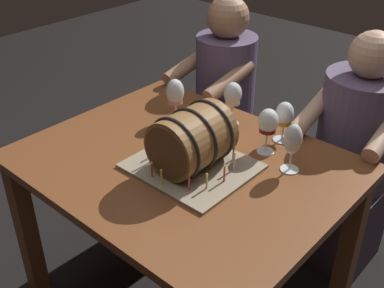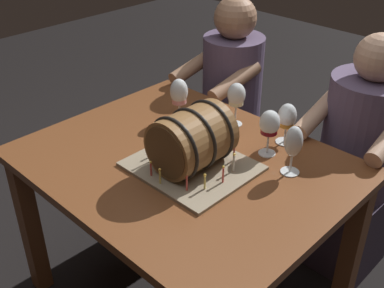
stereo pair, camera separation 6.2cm
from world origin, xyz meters
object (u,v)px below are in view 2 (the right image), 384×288
object	(u,v)px
barrel_cake	(192,142)
wine_glass_white	(236,96)
person_seated_right	(355,169)
wine_glass_rose	(179,93)
person_seated_left	(230,117)
dining_table	(185,185)
wine_glass_red	(270,125)
wine_glass_amber	(287,118)
wine_glass_empty	(293,143)

from	to	relation	value
barrel_cake	wine_glass_white	xyz separation A→B (m)	(-0.10, 0.36, 0.02)
person_seated_right	barrel_cake	bearing A→B (deg)	-113.06
wine_glass_rose	person_seated_left	bearing A→B (deg)	102.92
dining_table	person_seated_right	size ratio (longest dim) A/B	1.03
person_seated_left	wine_glass_rose	bearing A→B (deg)	-77.08
person_seated_right	wine_glass_red	bearing A→B (deg)	-110.36
wine_glass_rose	dining_table	bearing A→B (deg)	-41.13
wine_glass_rose	person_seated_right	bearing A→B (deg)	38.46
dining_table	wine_glass_white	size ratio (longest dim) A/B	6.28
barrel_cake	wine_glass_rose	distance (m)	0.39
person_seated_left	person_seated_right	distance (m)	0.72
wine_glass_white	wine_glass_amber	distance (m)	0.24
dining_table	wine_glass_empty	bearing A→B (deg)	32.16
wine_glass_rose	wine_glass_white	world-z (taller)	wine_glass_white
wine_glass_empty	wine_glass_red	world-z (taller)	wine_glass_empty
dining_table	barrel_cake	bearing A→B (deg)	-16.75
wine_glass_amber	person_seated_left	xyz separation A→B (m)	(-0.55, 0.34, -0.33)
wine_glass_rose	wine_glass_white	bearing A→B (deg)	31.54
wine_glass_amber	person_seated_left	bearing A→B (deg)	148.76
wine_glass_white	wine_glass_red	world-z (taller)	wine_glass_white
dining_table	barrel_cake	world-z (taller)	barrel_cake
wine_glass_empty	person_seated_left	distance (m)	0.92
barrel_cake	wine_glass_amber	bearing A→B (deg)	70.31
wine_glass_rose	wine_glass_red	size ratio (longest dim) A/B	1.00
dining_table	person_seated_left	xyz separation A→B (m)	(-0.36, 0.71, -0.11)
wine_glass_rose	wine_glass_empty	size ratio (longest dim) A/B	0.98
person_seated_left	dining_table	bearing A→B (deg)	-62.82
dining_table	wine_glass_amber	bearing A→B (deg)	62.43
wine_glass_empty	person_seated_right	xyz separation A→B (m)	(0.03, 0.50, -0.34)
wine_glass_white	dining_table	bearing A→B (deg)	-82.82
wine_glass_white	wine_glass_red	distance (m)	0.26
barrel_cake	wine_glass_amber	xyz separation A→B (m)	(0.14, 0.39, 0.00)
wine_glass_amber	wine_glass_rose	bearing A→B (deg)	-161.31
wine_glass_amber	dining_table	bearing A→B (deg)	-117.57
barrel_cake	wine_glass_white	size ratio (longest dim) A/B	2.22
wine_glass_amber	person_seated_left	world-z (taller)	person_seated_left
person_seated_left	person_seated_right	bearing A→B (deg)	0.02
wine_glass_red	person_seated_left	size ratio (longest dim) A/B	0.16
barrel_cake	wine_glass_rose	size ratio (longest dim) A/B	2.28
barrel_cake	wine_glass_red	size ratio (longest dim) A/B	2.29
wine_glass_white	wine_glass_red	bearing A→B (deg)	-21.65
dining_table	person_seated_right	bearing A→B (deg)	62.83
wine_glass_red	person_seated_right	bearing A→B (deg)	69.64
wine_glass_amber	wine_glass_red	size ratio (longest dim) A/B	0.92
wine_glass_empty	person_seated_right	world-z (taller)	person_seated_right
wine_glass_rose	person_seated_right	world-z (taller)	person_seated_right
wine_glass_red	person_seated_right	size ratio (longest dim) A/B	0.16
dining_table	person_seated_right	distance (m)	0.80
wine_glass_white	wine_glass_red	size ratio (longest dim) A/B	1.03
wine_glass_rose	person_seated_left	world-z (taller)	person_seated_left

